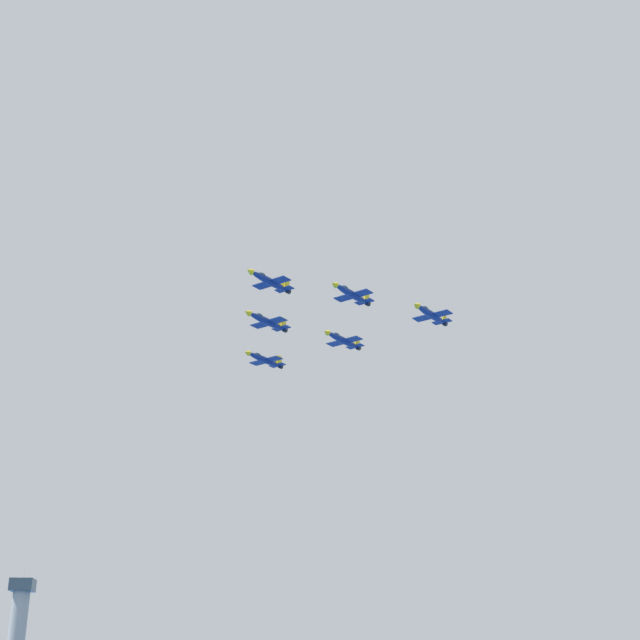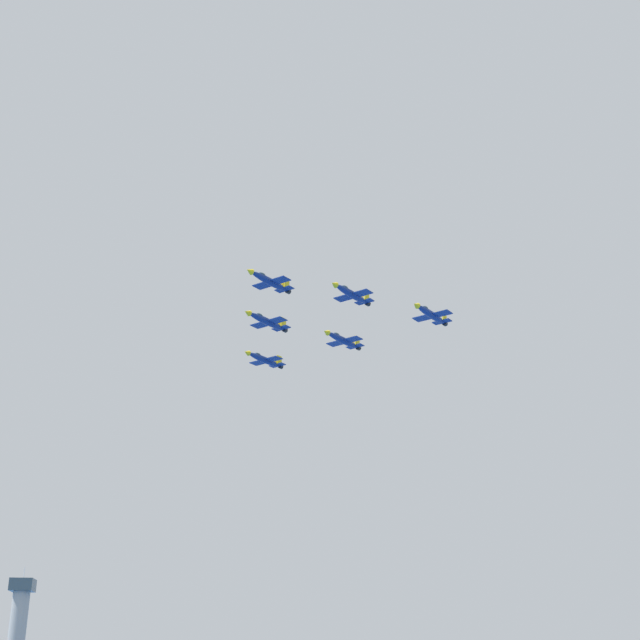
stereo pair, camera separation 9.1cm
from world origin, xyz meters
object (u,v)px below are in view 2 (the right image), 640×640
control_tower (17,633)px  jet_right_wingman (267,321)px  jet_lead (270,281)px  jet_right_outer (264,360)px  jet_slot_rear (343,340)px  jet_left_outer (431,314)px  jet_left_wingman (352,294)px

control_tower → jet_right_wingman: jet_right_wingman is taller
jet_lead → jet_right_outer: bearing=-139.1°
jet_right_wingman → jet_slot_rear: (21.22, 3.30, -3.52)m
jet_right_outer → jet_slot_rear: size_ratio=1.00×
jet_right_wingman → jet_left_outer: jet_right_wingman is taller
jet_slot_rear → jet_left_wingman: bearing=41.1°
jet_lead → jet_left_wingman: size_ratio=0.99×
jet_left_wingman → jet_left_outer: 21.76m
jet_left_wingman → control_tower: bearing=-76.1°
jet_right_wingman → jet_right_outer: bearing=-138.8°
jet_right_wingman → jet_lead: bearing=41.2°
control_tower → jet_right_wingman: 103.83m
jet_left_outer → jet_right_wingman: bearing=-69.3°
control_tower → jet_left_wingman: size_ratio=2.27×
jet_left_outer → jet_right_outer: 55.63m
jet_lead → control_tower: bearing=-85.0°
jet_left_wingman → jet_slot_rear: size_ratio=1.01×
jet_right_wingman → control_tower: bearing=-69.5°
jet_left_wingman → jet_right_outer: 45.05m
control_tower → jet_left_wingman: (83.15, -42.21, 80.75)m
jet_lead → jet_right_outer: 43.34m
jet_left_outer → control_tower: bearing=-70.4°
jet_slot_rear → jet_left_outer: bearing=90.8°
jet_lead → jet_slot_rear: bearing=-179.5°
control_tower → jet_left_outer: 135.54m
jet_lead → jet_left_outer: bearing=140.1°
jet_lead → jet_left_wingman: (21.22, 3.30, -1.24)m
jet_slot_rear → control_tower: bearing=-62.4°
jet_right_outer → jet_slot_rear: (21.06, -18.17, 0.03)m
jet_left_outer → jet_slot_rear: (-21.06, 18.17, -1.08)m
control_tower → jet_right_outer: 98.37m
control_tower → jet_left_wingman: 123.36m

